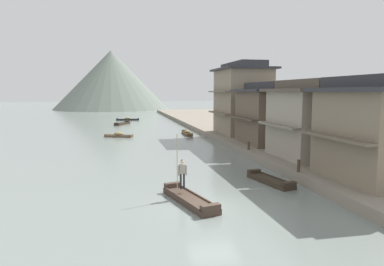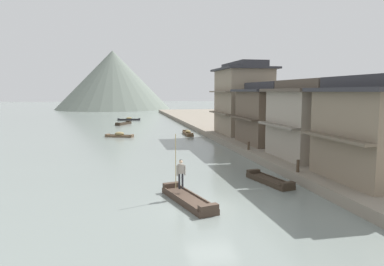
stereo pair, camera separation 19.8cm
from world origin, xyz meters
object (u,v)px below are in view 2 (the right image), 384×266
at_px(boat_foreground_poled, 188,199).
at_px(house_waterfront_second, 309,120).
at_px(house_waterfront_tall, 273,114).
at_px(mooring_post_dock_near, 298,166).
at_px(boat_moored_nearest, 119,135).
at_px(boat_moored_far, 129,119).
at_px(house_waterfront_nearest, 370,130).
at_px(boatman_person, 181,170).
at_px(boat_moored_third, 269,181).
at_px(mooring_post_dock_mid, 249,146).
at_px(boat_moored_second, 188,133).
at_px(house_waterfront_narrow, 243,99).
at_px(boat_midriver_drifting, 123,124).

bearing_deg(boat_foreground_poled, house_waterfront_second, 34.13).
xyz_separation_m(house_waterfront_tall, mooring_post_dock_near, (-3.82, -12.50, -2.59)).
distance_m(boat_moored_nearest, boat_moored_far, 26.66).
distance_m(boat_moored_nearest, house_waterfront_nearest, 31.80).
distance_m(boatman_person, mooring_post_dock_near, 8.39).
distance_m(boat_moored_third, mooring_post_dock_near, 2.17).
bearing_deg(house_waterfront_tall, mooring_post_dock_mid, -137.65).
bearing_deg(mooring_post_dock_mid, boat_moored_second, 97.85).
height_order(boat_foreground_poled, mooring_post_dock_near, mooring_post_dock_near).
bearing_deg(house_waterfront_narrow, boat_midriver_drifting, 123.28).
bearing_deg(boat_midriver_drifting, boat_moored_second, -63.58).
bearing_deg(mooring_post_dock_near, boat_moored_second, 95.14).
bearing_deg(house_waterfront_tall, house_waterfront_narrow, 91.16).
bearing_deg(house_waterfront_narrow, house_waterfront_tall, -88.84).
bearing_deg(house_waterfront_narrow, house_waterfront_nearest, -91.54).
relative_size(boat_foreground_poled, mooring_post_dock_mid, 6.71).
distance_m(boat_moored_third, boat_midriver_drifting, 43.76).
xyz_separation_m(mooring_post_dock_near, mooring_post_dock_mid, (0.00, 9.02, -0.04)).
height_order(boat_foreground_poled, house_waterfront_nearest, house_waterfront_nearest).
relative_size(boat_moored_nearest, boat_moored_second, 0.84).
bearing_deg(house_waterfront_nearest, boat_moored_second, 100.55).
bearing_deg(boat_moored_far, house_waterfront_tall, -71.31).
distance_m(boat_moored_second, boat_moored_third, 25.95).
height_order(boatman_person, house_waterfront_second, house_waterfront_second).
xyz_separation_m(boat_foreground_poled, boat_midriver_drifting, (-2.88, 45.79, -0.01)).
xyz_separation_m(boat_midriver_drifting, house_waterfront_second, (14.02, -38.24, 3.46)).
height_order(boat_moored_nearest, mooring_post_dock_near, mooring_post_dock_near).
bearing_deg(mooring_post_dock_near, mooring_post_dock_mid, 90.00).
bearing_deg(boat_midriver_drifting, boatman_person, -86.64).
relative_size(boat_moored_nearest, house_waterfront_tall, 0.50).
relative_size(boat_moored_third, house_waterfront_narrow, 0.47).
bearing_deg(boat_moored_far, boat_moored_nearest, -94.06).
bearing_deg(boat_foreground_poled, boat_moored_second, 79.15).
xyz_separation_m(boat_moored_second, house_waterfront_second, (5.61, -21.31, 3.41)).
distance_m(boat_midriver_drifting, house_waterfront_nearest, 47.76).
height_order(house_waterfront_narrow, mooring_post_dock_mid, house_waterfront_narrow).
relative_size(boatman_person, house_waterfront_tall, 0.41).
height_order(boat_moored_far, mooring_post_dock_near, mooring_post_dock_near).
bearing_deg(boat_foreground_poled, mooring_post_dock_near, 20.60).
bearing_deg(house_waterfront_nearest, mooring_post_dock_near, 137.37).
relative_size(boat_midriver_drifting, house_waterfront_nearest, 0.60).
height_order(boat_midriver_drifting, house_waterfront_nearest, house_waterfront_nearest).
distance_m(boatman_person, boat_moored_third, 6.60).
xyz_separation_m(house_waterfront_nearest, mooring_post_dock_mid, (-3.01, 11.79, -2.64)).
bearing_deg(house_waterfront_tall, boat_moored_second, 114.63).
height_order(boat_foreground_poled, boat_midriver_drifting, boat_foreground_poled).
distance_m(boat_midriver_drifting, mooring_post_dock_near, 44.17).
relative_size(house_waterfront_narrow, mooring_post_dock_near, 10.87).
relative_size(house_waterfront_nearest, mooring_post_dock_near, 8.79).
xyz_separation_m(boat_moored_third, house_waterfront_second, (5.27, 4.64, 3.46)).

